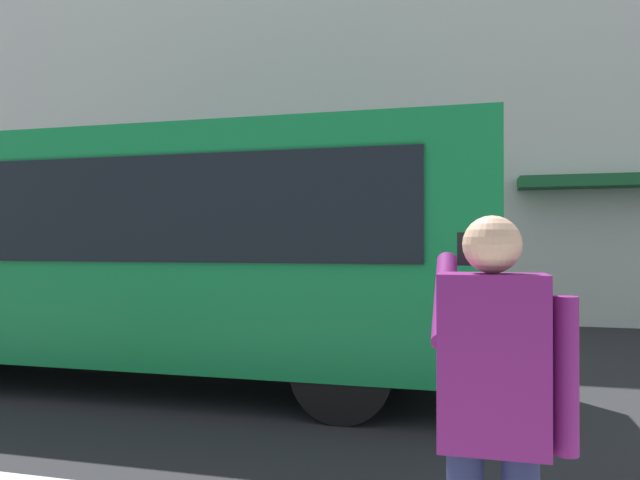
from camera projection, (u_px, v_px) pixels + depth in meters
ground_plane at (439, 395)px, 6.81m from camera, size 60.00×60.00×0.00m
building_facade_far at (456, 56)px, 13.43m from camera, size 28.00×1.55×12.00m
red_bus at (130, 248)px, 7.57m from camera, size 9.05×2.54×3.08m
pedestrian_photographer at (493, 403)px, 2.24m from camera, size 0.53×0.52×1.70m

